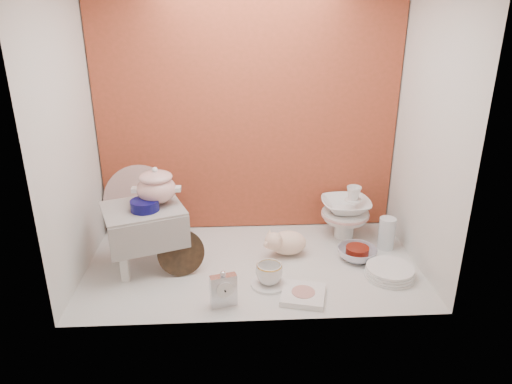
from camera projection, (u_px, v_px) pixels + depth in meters
ground at (253, 264)px, 2.59m from camera, size 1.80×1.80×0.00m
niche_shell at (250, 89)px, 2.41m from camera, size 1.86×1.03×1.53m
step_stool at (145, 237)px, 2.52m from camera, size 0.50×0.47×0.34m
soup_tureen at (156, 186)px, 2.46m from camera, size 0.29×0.29×0.21m
cobalt_bowl at (145, 205)px, 2.41m from camera, size 0.20×0.20×0.05m
floral_platter at (140, 201)px, 2.87m from camera, size 0.44×0.13×0.43m
blue_white_vase at (167, 220)px, 2.86m from camera, size 0.25×0.25×0.22m
lacquer_tray at (181, 253)px, 2.46m from camera, size 0.26×0.13×0.24m
mantel_clock at (223, 289)px, 2.20m from camera, size 0.13×0.07×0.18m
plush_pig at (288, 242)px, 2.66m from camera, size 0.27×0.20×0.15m
teacup_saucer at (269, 284)px, 2.39m from camera, size 0.24×0.24×0.01m
gold_rim_teacup at (269, 273)px, 2.37m from camera, size 0.17×0.17×0.11m
lattice_dish at (303, 295)px, 2.29m from camera, size 0.25×0.25×0.03m
dinner_plate_stack at (390, 272)px, 2.46m from camera, size 0.33×0.33×0.06m
crystal_bowl at (357, 254)px, 2.63m from camera, size 0.23×0.23×0.07m
clear_glass_vase at (387, 233)px, 2.73m from camera, size 0.13×0.13×0.19m
porcelain_tower at (345, 212)px, 2.83m from camera, size 0.37×0.37×0.33m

